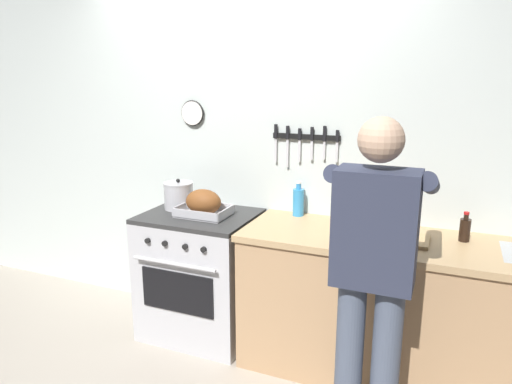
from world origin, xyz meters
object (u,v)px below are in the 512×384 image
bottle_dish_soap (298,201)px  stock_pot (179,195)px  roasting_pan (203,204)px  bottle_soy_sauce (465,229)px  cutting_board (397,238)px  bottle_hot_sauce (395,221)px  person_cook (374,264)px  stove (201,274)px

bottle_dish_soap → stock_pot: bearing=-168.9°
roasting_pan → bottle_soy_sauce: roasting_pan is taller
cutting_board → bottle_hot_sauce: 0.15m
bottle_dish_soap → bottle_soy_sauce: bearing=-6.5°
roasting_pan → bottle_hot_sauce: bearing=6.0°
person_cook → bottle_soy_sauce: person_cook is taller
roasting_pan → bottle_dish_soap: 0.65m
roasting_pan → cutting_board: size_ratio=0.98×
roasting_pan → bottle_hot_sauce: roasting_pan is taller
person_cook → bottle_hot_sauce: 0.68m
stock_pot → bottle_dish_soap: size_ratio=0.92×
bottle_soy_sauce → bottle_hot_sauce: size_ratio=0.96×
person_cook → bottle_soy_sauce: 0.80m
stock_pot → stove: bearing=-18.8°
stock_pot → cutting_board: 1.54m
person_cook → stove: bearing=60.8°
roasting_pan → bottle_hot_sauce: 1.26m
cutting_board → bottle_soy_sauce: bottle_soy_sauce is taller
roasting_pan → bottle_soy_sauce: size_ratio=2.01×
roasting_pan → bottle_soy_sauce: 1.65m
bottle_soy_sauce → bottle_hot_sauce: bearing=-179.4°
stove → person_cook: 1.49m
bottle_dish_soap → bottle_soy_sauce: bottle_dish_soap is taller
cutting_board → stove: bearing=179.3°
person_cook → stock_pot: size_ratio=7.54×
bottle_dish_soap → stove: bearing=-160.0°
stock_pot → person_cook: bearing=-23.2°
cutting_board → roasting_pan: bearing=-179.8°
person_cook → stock_pot: (-1.49, 0.64, 0.04)m
roasting_pan → stock_pot: (-0.25, 0.09, 0.01)m
cutting_board → bottle_dish_soap: (-0.68, 0.25, 0.09)m
bottle_soy_sauce → bottle_dish_soap: bearing=173.5°
stove → roasting_pan: 0.54m
bottle_dish_soap → bottle_hot_sauce: bearing=-10.7°
person_cook → bottle_dish_soap: (-0.64, 0.80, 0.05)m
stove → cutting_board: 1.41m
roasting_pan → stock_pot: stock_pot is taller
person_cook → cutting_board: size_ratio=4.61×
stove → roasting_pan: bearing=-22.9°
person_cook → bottle_soy_sauce: bearing=-36.0°
bottle_soy_sauce → bottle_hot_sauce: 0.39m
stock_pot → bottle_dish_soap: 0.86m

